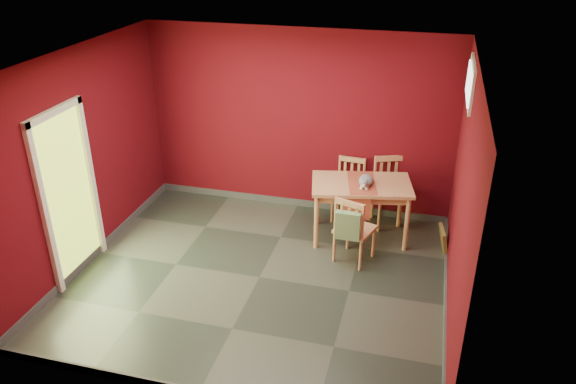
% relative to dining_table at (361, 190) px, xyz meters
% --- Properties ---
extents(ground, '(4.50, 4.50, 0.00)m').
position_rel_dining_table_xyz_m(ground, '(-1.05, -1.30, -0.72)').
color(ground, '#2D342D').
rests_on(ground, ground).
extents(room_shell, '(4.50, 4.50, 4.50)m').
position_rel_dining_table_xyz_m(room_shell, '(-1.05, -1.30, -0.67)').
color(room_shell, '#520810').
rests_on(room_shell, ground).
extents(doorway, '(0.06, 1.01, 2.13)m').
position_rel_dining_table_xyz_m(doorway, '(-3.28, -1.70, 0.40)').
color(doorway, '#B7D838').
rests_on(doorway, ground).
extents(window, '(0.05, 0.90, 0.50)m').
position_rel_dining_table_xyz_m(window, '(1.18, -0.30, 1.63)').
color(window, white).
rests_on(window, room_shell).
extents(outlet_plate, '(0.08, 0.02, 0.12)m').
position_rel_dining_table_xyz_m(outlet_plate, '(0.55, 0.69, -0.42)').
color(outlet_plate, silver).
rests_on(outlet_plate, room_shell).
extents(dining_table, '(1.45, 1.02, 0.83)m').
position_rel_dining_table_xyz_m(dining_table, '(0.00, 0.00, 0.00)').
color(dining_table, tan).
rests_on(dining_table, ground).
extents(table_runner, '(0.50, 0.80, 0.38)m').
position_rel_dining_table_xyz_m(table_runner, '(0.00, -0.12, 0.05)').
color(table_runner, '#A1432E').
rests_on(table_runner, dining_table).
extents(chair_far_left, '(0.46, 0.46, 0.91)m').
position_rel_dining_table_xyz_m(chair_far_left, '(-0.24, 0.52, -0.26)').
color(chair_far_left, tan).
rests_on(chair_far_left, ground).
extents(chair_far_right, '(0.59, 0.59, 0.99)m').
position_rel_dining_table_xyz_m(chair_far_right, '(0.35, 0.51, -0.22)').
color(chair_far_right, tan).
rests_on(chair_far_right, ground).
extents(chair_near, '(0.55, 0.55, 0.94)m').
position_rel_dining_table_xyz_m(chair_near, '(0.00, -0.63, -0.24)').
color(chair_near, tan).
rests_on(chair_near, ground).
extents(tote_bag, '(0.31, 0.18, 0.43)m').
position_rel_dining_table_xyz_m(tote_bag, '(-0.04, -0.85, -0.09)').
color(tote_bag, '#6E9761').
rests_on(tote_bag, chair_near).
extents(cat, '(0.33, 0.42, 0.19)m').
position_rel_dining_table_xyz_m(cat, '(0.06, -0.05, 0.20)').
color(cat, slate).
rests_on(cat, table_runner).
extents(picture_frame, '(0.18, 0.38, 0.37)m').
position_rel_dining_table_xyz_m(picture_frame, '(1.14, -0.14, -0.54)').
color(picture_frame, brown).
rests_on(picture_frame, ground).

